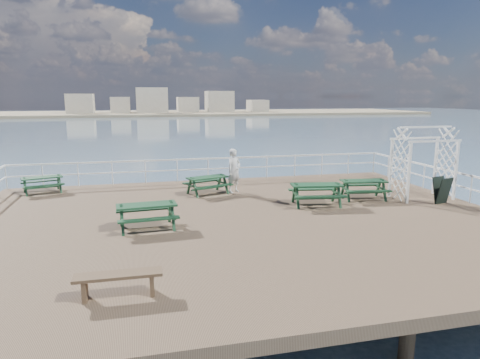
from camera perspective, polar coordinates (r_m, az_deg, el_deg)
name	(u,v)px	position (r m, az deg, el deg)	size (l,w,h in m)	color
ground	(242,223)	(14.19, 0.30, -5.87)	(18.00, 14.00, 0.30)	brown
sea_backdrop	(183,110)	(148.16, -7.54, 9.19)	(300.00, 300.00, 9.20)	#41596E
railing	(224,179)	(16.37, -2.10, 0.09)	(17.77, 13.76, 1.10)	white
picnic_table_a	(42,181)	(19.69, -24.89, -0.21)	(1.88, 1.68, 0.77)	#12321D
picnic_table_b	(208,181)	(17.70, -4.34, -0.25)	(2.03, 1.82, 0.82)	#12321D
picnic_table_c	(316,190)	(16.03, 10.16, -1.38)	(2.07, 1.77, 0.90)	#12321D
picnic_table_d	(147,211)	(13.32, -12.32, -4.10)	(1.89, 1.57, 0.87)	#12321D
picnic_table_e	(364,185)	(17.46, 16.16, -0.76)	(1.93, 1.65, 0.85)	#12321D
flat_bench_near	(118,279)	(9.11, -15.91, -12.68)	(1.74, 0.42, 0.50)	brown
trellis_arbor	(423,167)	(18.22, 23.21, 1.58)	(2.32, 1.28, 2.85)	white
sandwich_board	(442,191)	(17.76, 25.31, -1.35)	(0.71, 0.60, 1.02)	black
person	(234,171)	(17.85, -0.80, 1.17)	(0.67, 0.44, 1.84)	silver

